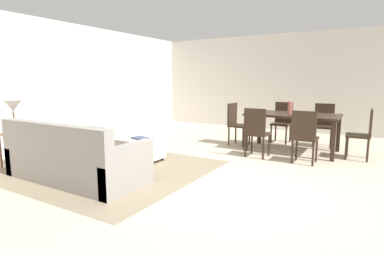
{
  "coord_description": "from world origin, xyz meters",
  "views": [
    {
      "loc": [
        1.61,
        -3.85,
        1.43
      ],
      "look_at": [
        -1.1,
        0.68,
        0.62
      ],
      "focal_mm": 28.73,
      "sensor_mm": 36.0,
      "label": 1
    }
  ],
  "objects_px": {
    "couch": "(74,160)",
    "table_lamp": "(13,107)",
    "side_table": "(16,140)",
    "dining_chair_far_right": "(324,122)",
    "dining_chair_near_right": "(304,134)",
    "dining_chair_far_left": "(282,120)",
    "ottoman_table": "(136,148)",
    "dining_chair_head_west": "(236,121)",
    "book_on_ottoman": "(140,138)",
    "dining_chair_near_left": "(256,130)",
    "dining_chair_head_east": "(364,131)",
    "vase_centerpiece": "(290,108)",
    "dining_table": "(293,118)"
  },
  "relations": [
    {
      "from": "couch",
      "to": "table_lamp",
      "type": "distance_m",
      "value": 1.53
    },
    {
      "from": "side_table",
      "to": "dining_chair_far_right",
      "type": "bearing_deg",
      "value": 46.88
    },
    {
      "from": "dining_chair_near_right",
      "to": "dining_chair_far_left",
      "type": "xyz_separation_m",
      "value": [
        -0.81,
        1.69,
        0.0
      ]
    },
    {
      "from": "dining_chair_far_right",
      "to": "dining_chair_far_left",
      "type": "bearing_deg",
      "value": -177.28
    },
    {
      "from": "dining_chair_near_right",
      "to": "side_table",
      "type": "bearing_deg",
      "value": -146.81
    },
    {
      "from": "ottoman_table",
      "to": "dining_chair_head_west",
      "type": "relative_size",
      "value": 1.0
    },
    {
      "from": "book_on_ottoman",
      "to": "table_lamp",
      "type": "bearing_deg",
      "value": -139.2
    },
    {
      "from": "dining_chair_near_left",
      "to": "dining_chair_far_left",
      "type": "relative_size",
      "value": 1.0
    },
    {
      "from": "side_table",
      "to": "dining_chair_near_left",
      "type": "xyz_separation_m",
      "value": [
        3.16,
        2.64,
        0.06
      ]
    },
    {
      "from": "couch",
      "to": "table_lamp",
      "type": "bearing_deg",
      "value": -178.18
    },
    {
      "from": "side_table",
      "to": "dining_chair_head_west",
      "type": "distance_m",
      "value": 4.26
    },
    {
      "from": "dining_chair_near_right",
      "to": "dining_chair_head_east",
      "type": "relative_size",
      "value": 1.0
    },
    {
      "from": "dining_chair_head_east",
      "to": "dining_chair_far_right",
      "type": "bearing_deg",
      "value": 131.6
    },
    {
      "from": "dining_chair_head_west",
      "to": "vase_centerpiece",
      "type": "xyz_separation_m",
      "value": [
        1.17,
        -0.07,
        0.36
      ]
    },
    {
      "from": "dining_chair_far_left",
      "to": "dining_chair_head_east",
      "type": "xyz_separation_m",
      "value": [
        1.67,
        -0.85,
        0.0
      ]
    },
    {
      "from": "dining_chair_near_right",
      "to": "book_on_ottoman",
      "type": "distance_m",
      "value": 2.82
    },
    {
      "from": "book_on_ottoman",
      "to": "dining_chair_far_left",
      "type": "bearing_deg",
      "value": 60.76
    },
    {
      "from": "side_table",
      "to": "book_on_ottoman",
      "type": "bearing_deg",
      "value": 40.8
    },
    {
      "from": "dining_chair_near_right",
      "to": "vase_centerpiece",
      "type": "distance_m",
      "value": 1.0
    },
    {
      "from": "side_table",
      "to": "dining_chair_near_right",
      "type": "bearing_deg",
      "value": 33.19
    },
    {
      "from": "dining_chair_near_left",
      "to": "dining_chair_head_west",
      "type": "bearing_deg",
      "value": 131.12
    },
    {
      "from": "dining_chair_head_west",
      "to": "dining_chair_near_right",
      "type": "bearing_deg",
      "value": -28.78
    },
    {
      "from": "ottoman_table",
      "to": "side_table",
      "type": "distance_m",
      "value": 1.94
    },
    {
      "from": "dining_chair_near_left",
      "to": "dining_chair_far_left",
      "type": "xyz_separation_m",
      "value": [
        0.04,
        1.68,
        0.0
      ]
    },
    {
      "from": "dining_chair_near_right",
      "to": "book_on_ottoman",
      "type": "height_order",
      "value": "dining_chair_near_right"
    },
    {
      "from": "table_lamp",
      "to": "dining_chair_head_east",
      "type": "height_order",
      "value": "table_lamp"
    },
    {
      "from": "side_table",
      "to": "table_lamp",
      "type": "bearing_deg",
      "value": 180.0
    },
    {
      "from": "table_lamp",
      "to": "dining_chair_far_left",
      "type": "distance_m",
      "value": 5.4
    },
    {
      "from": "vase_centerpiece",
      "to": "dining_chair_far_right",
      "type": "bearing_deg",
      "value": 60.67
    },
    {
      "from": "table_lamp",
      "to": "ottoman_table",
      "type": "bearing_deg",
      "value": 43.14
    },
    {
      "from": "table_lamp",
      "to": "dining_chair_near_left",
      "type": "height_order",
      "value": "table_lamp"
    },
    {
      "from": "dining_chair_near_left",
      "to": "vase_centerpiece",
      "type": "height_order",
      "value": "vase_centerpiece"
    },
    {
      "from": "couch",
      "to": "dining_chair_near_left",
      "type": "bearing_deg",
      "value": 55.21
    },
    {
      "from": "dining_chair_near_left",
      "to": "dining_chair_head_west",
      "type": "height_order",
      "value": "same"
    },
    {
      "from": "dining_chair_far_right",
      "to": "book_on_ottoman",
      "type": "distance_m",
      "value": 3.98
    },
    {
      "from": "dining_table",
      "to": "dining_chair_near_left",
      "type": "distance_m",
      "value": 0.98
    },
    {
      "from": "side_table",
      "to": "book_on_ottoman",
      "type": "distance_m",
      "value": 2.01
    },
    {
      "from": "ottoman_table",
      "to": "vase_centerpiece",
      "type": "distance_m",
      "value": 3.1
    },
    {
      "from": "dining_table",
      "to": "book_on_ottoman",
      "type": "height_order",
      "value": "dining_table"
    },
    {
      "from": "ottoman_table",
      "to": "vase_centerpiece",
      "type": "relative_size",
      "value": 3.74
    },
    {
      "from": "dining_chair_head_west",
      "to": "dining_chair_far_right",
      "type": "bearing_deg",
      "value": 26.52
    },
    {
      "from": "couch",
      "to": "ottoman_table",
      "type": "height_order",
      "value": "couch"
    },
    {
      "from": "dining_table",
      "to": "dining_chair_near_left",
      "type": "height_order",
      "value": "dining_chair_near_left"
    },
    {
      "from": "dining_chair_far_right",
      "to": "dining_chair_head_east",
      "type": "xyz_separation_m",
      "value": [
        0.79,
        -0.89,
        0.0
      ]
    },
    {
      "from": "side_table",
      "to": "book_on_ottoman",
      "type": "xyz_separation_m",
      "value": [
        1.52,
        1.31,
        -0.04
      ]
    },
    {
      "from": "table_lamp",
      "to": "dining_chair_far_left",
      "type": "relative_size",
      "value": 0.57
    },
    {
      "from": "ottoman_table",
      "to": "dining_chair_far_left",
      "type": "bearing_deg",
      "value": 59.06
    },
    {
      "from": "couch",
      "to": "dining_chair_far_right",
      "type": "height_order",
      "value": "dining_chair_far_right"
    },
    {
      "from": "dining_chair_far_left",
      "to": "book_on_ottoman",
      "type": "height_order",
      "value": "dining_chair_far_left"
    },
    {
      "from": "side_table",
      "to": "dining_chair_head_east",
      "type": "relative_size",
      "value": 0.63
    }
  ]
}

